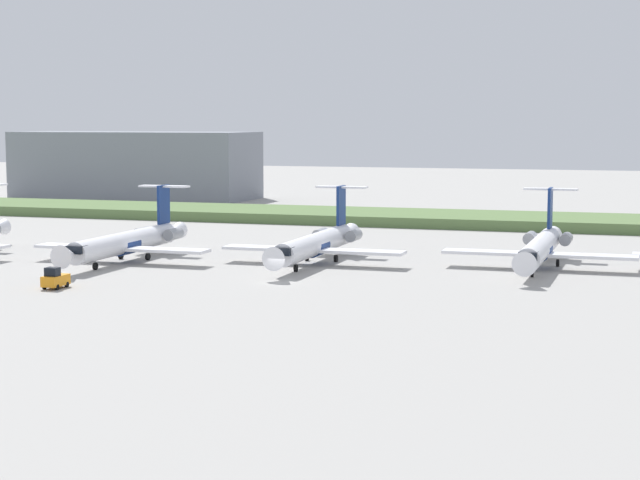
# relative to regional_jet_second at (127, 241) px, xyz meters

# --- Properties ---
(ground_plane) EXTENTS (500.00, 500.00, 0.00)m
(ground_plane) POSITION_rel_regional_jet_second_xyz_m (23.76, 20.05, -2.54)
(ground_plane) COLOR #9E9B96
(grass_berm) EXTENTS (320.00, 20.00, 1.74)m
(grass_berm) POSITION_rel_regional_jet_second_xyz_m (23.76, 60.68, -1.67)
(grass_berm) COLOR #597542
(grass_berm) RESTS_ON ground
(regional_jet_second) EXTENTS (22.81, 31.00, 9.00)m
(regional_jet_second) POSITION_rel_regional_jet_second_xyz_m (0.00, 0.00, 0.00)
(regional_jet_second) COLOR white
(regional_jet_second) RESTS_ON ground
(regional_jet_third) EXTENTS (22.81, 31.00, 9.00)m
(regional_jet_third) POSITION_rel_regional_jet_second_xyz_m (23.12, 5.65, 0.00)
(regional_jet_third) COLOR white
(regional_jet_third) RESTS_ON ground
(regional_jet_fourth) EXTENTS (22.81, 31.00, 9.00)m
(regional_jet_fourth) POSITION_rel_regional_jet_second_xyz_m (49.89, 9.78, 0.00)
(regional_jet_fourth) COLOR white
(regional_jet_fourth) RESTS_ON ground
(distant_hangar) EXTENTS (53.89, 20.48, 14.97)m
(distant_hangar) POSITION_rel_regional_jet_second_xyz_m (-49.99, 98.81, 4.95)
(distant_hangar) COLOR gray
(distant_hangar) RESTS_ON ground
(baggage_tug) EXTENTS (1.72, 3.20, 2.30)m
(baggage_tug) POSITION_rel_regional_jet_second_xyz_m (3.02, -21.78, -1.53)
(baggage_tug) COLOR orange
(baggage_tug) RESTS_ON ground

